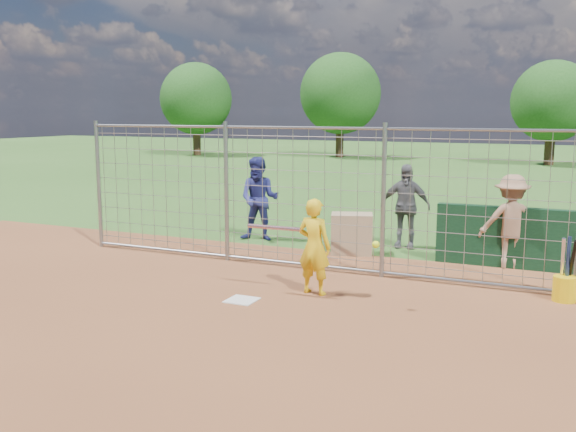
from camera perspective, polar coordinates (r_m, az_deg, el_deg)
The scene contains 13 objects.
ground at distance 9.79m, azimuth -3.56°, elevation -7.23°, with size 100.00×100.00×0.00m, color #2D591E.
infield_dirt at distance 7.42m, azimuth -14.75°, elevation -12.99°, with size 18.00×18.00×0.00m, color brown.
home_plate at distance 9.62m, azimuth -4.13°, elevation -7.48°, with size 0.43×0.43×0.02m, color silver.
dugout_wall at distance 12.13m, azimuth 19.16°, elevation -1.83°, with size 2.60×0.20×1.10m, color #11381E.
batter at distance 9.79m, azimuth 2.34°, elevation -2.73°, with size 0.54×0.36×1.49m, color yellow.
bystander_a at distance 13.90m, azimuth -2.56°, elevation 1.53°, with size 0.88×0.69×1.81m, color navy.
bystander_b at distance 13.33m, azimuth 10.37°, elevation 0.87°, with size 1.01×0.42×1.73m, color #57575C.
bystander_c at distance 12.08m, azimuth 19.21°, elevation -0.47°, with size 1.09×0.62×1.68m, color #9C7155.
equipment_bin at distance 12.67m, azimuth 5.68°, elevation -1.58°, with size 0.80×0.55×0.80m, color tan.
equipment_in_play at distance 9.47m, azimuth 0.82°, elevation -1.39°, with size 2.09×0.14×0.20m.
bucket_with_bats at distance 10.35m, azimuth 23.40°, elevation -5.67°, with size 0.34×0.40×0.98m.
backstop_fence at distance 11.29m, azimuth 1.13°, elevation 1.54°, with size 9.08×0.08×2.60m.
tree_line at distance 36.44m, azimuth 22.71°, elevation 10.04°, with size 44.66×6.72×6.48m.
Camera 1 is at (4.41, -8.28, 2.78)m, focal length 40.00 mm.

